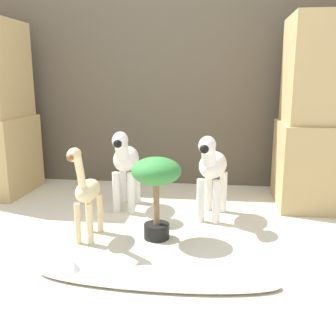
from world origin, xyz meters
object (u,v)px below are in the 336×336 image
object	(u,v)px
zebra_right	(212,168)
potted_palm_front	(156,180)
giraffe_figurine	(86,191)
surfboard	(154,278)
zebra_left	(125,161)

from	to	relation	value
zebra_right	potted_palm_front	size ratio (longest dim) A/B	1.19
giraffe_figurine	surfboard	size ratio (longest dim) A/B	0.50
zebra_right	surfboard	size ratio (longest dim) A/B	0.51
potted_palm_front	zebra_right	bearing A→B (deg)	51.47
zebra_right	potted_palm_front	distance (m)	0.53
zebra_left	giraffe_figurine	size ratio (longest dim) A/B	1.01
giraffe_figurine	surfboard	xyz separation A→B (m)	(0.49, -0.46, -0.29)
zebra_right	potted_palm_front	bearing A→B (deg)	-128.53
zebra_left	potted_palm_front	bearing A→B (deg)	-59.25
giraffe_figurine	potted_palm_front	world-z (taller)	giraffe_figurine
zebra_right	potted_palm_front	world-z (taller)	zebra_right
surfboard	giraffe_figurine	bearing A→B (deg)	136.78
zebra_left	surfboard	world-z (taller)	zebra_left
surfboard	zebra_left	bearing A→B (deg)	110.08
giraffe_figurine	potted_palm_front	distance (m)	0.43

